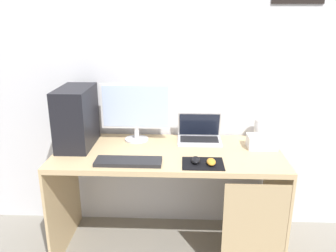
% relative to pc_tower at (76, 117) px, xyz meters
% --- Properties ---
extents(ground_plane, '(8.00, 8.00, 0.00)m').
position_rel_pc_tower_xyz_m(ground_plane, '(0.65, -0.08, -0.99)').
color(ground_plane, gray).
extents(wall_back, '(4.00, 0.05, 2.60)m').
position_rel_pc_tower_xyz_m(wall_back, '(0.65, 0.30, 0.31)').
color(wall_back, silver).
rests_on(wall_back, ground_plane).
extents(desk, '(1.55, 0.67, 0.78)m').
position_rel_pc_tower_xyz_m(desk, '(0.66, -0.09, -0.36)').
color(desk, tan).
rests_on(desk, ground_plane).
extents(pc_tower, '(0.22, 0.41, 0.42)m').
position_rel_pc_tower_xyz_m(pc_tower, '(0.00, 0.00, 0.00)').
color(pc_tower, black).
rests_on(pc_tower, desk).
extents(monitor, '(0.51, 0.18, 0.43)m').
position_rel_pc_tower_xyz_m(monitor, '(0.40, 0.12, 0.02)').
color(monitor, silver).
rests_on(monitor, desk).
extents(laptop, '(0.32, 0.22, 0.21)m').
position_rel_pc_tower_xyz_m(laptop, '(0.87, 0.14, -0.17)').
color(laptop, silver).
rests_on(laptop, desk).
extents(speaker, '(0.09, 0.09, 0.16)m').
position_rel_pc_tower_xyz_m(speaker, '(1.32, 0.17, -0.13)').
color(speaker, white).
rests_on(speaker, desk).
extents(projector, '(0.20, 0.14, 0.09)m').
position_rel_pc_tower_xyz_m(projector, '(1.30, 0.01, -0.17)').
color(projector, white).
rests_on(projector, desk).
extents(keyboard, '(0.42, 0.14, 0.02)m').
position_rel_pc_tower_xyz_m(keyboard, '(0.41, -0.30, -0.20)').
color(keyboard, '#232326').
rests_on(keyboard, desk).
extents(mousepad, '(0.26, 0.20, 0.00)m').
position_rel_pc_tower_xyz_m(mousepad, '(0.87, -0.29, -0.21)').
color(mousepad, black).
rests_on(mousepad, desk).
extents(mouse_left, '(0.06, 0.10, 0.03)m').
position_rel_pc_tower_xyz_m(mouse_left, '(0.83, -0.28, -0.19)').
color(mouse_left, black).
rests_on(mouse_left, mousepad).
extents(mouse_right, '(0.06, 0.10, 0.03)m').
position_rel_pc_tower_xyz_m(mouse_right, '(0.92, -0.30, -0.19)').
color(mouse_right, orange).
rests_on(mouse_right, mousepad).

